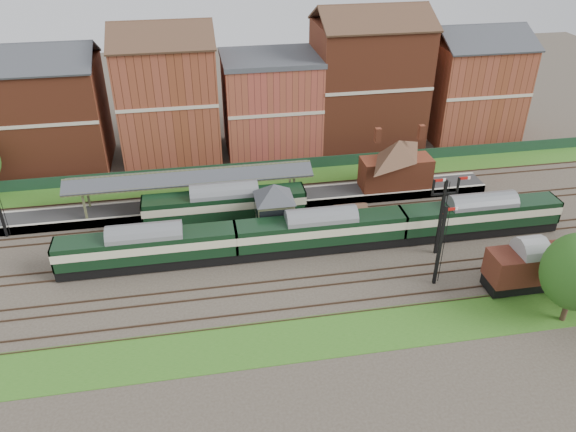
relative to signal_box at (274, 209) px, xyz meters
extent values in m
plane|color=#473D33|center=(3.00, -3.25, -3.19)|extent=(160.00, 160.00, 0.00)
cube|color=#2D6619|center=(3.00, 12.75, -3.16)|extent=(90.00, 4.50, 0.06)
cube|color=#2D6619|center=(3.00, -15.25, -3.16)|extent=(90.00, 5.00, 0.06)
cube|color=#193823|center=(3.00, 14.75, -2.44)|extent=(90.00, 0.12, 1.50)
cube|color=#2D2D2D|center=(-2.00, 6.50, -2.69)|extent=(55.00, 3.40, 1.00)
cube|color=#536548|center=(0.00, 0.00, -1.99)|extent=(3.40, 3.20, 2.40)
cube|color=#4E5032|center=(0.00, 0.00, 0.21)|extent=(3.60, 3.40, 2.00)
pyramid|color=#383A3F|center=(0.00, 0.00, 2.01)|extent=(5.40, 5.40, 1.60)
cube|color=brown|center=(8.00, 0.00, -2.09)|extent=(3.00, 2.40, 2.20)
cube|color=#4C3323|center=(8.00, -0.65, -0.64)|extent=(3.20, 1.34, 0.79)
cube|color=#4C3323|center=(8.00, 0.65, -0.64)|extent=(3.20, 1.34, 0.79)
cube|color=brown|center=(15.00, 6.50, -0.44)|extent=(8.00, 3.00, 3.50)
pyramid|color=#4C3323|center=(15.00, 6.50, 2.41)|extent=(8.10, 8.10, 2.20)
cube|color=brown|center=(12.50, 6.50, 2.91)|extent=(0.60, 0.60, 1.60)
cube|color=brown|center=(17.50, 6.50, 2.91)|extent=(0.60, 0.60, 1.60)
cube|color=#4E5032|center=(-19.00, 5.20, -0.49)|extent=(0.22, 0.22, 3.40)
cube|color=#4E5032|center=(3.00, 7.80, -0.49)|extent=(0.22, 0.22, 3.40)
cube|color=#383A3F|center=(-8.00, 5.55, 1.41)|extent=(26.00, 1.99, 0.90)
cube|color=#383A3F|center=(-8.00, 7.45, 1.41)|extent=(26.00, 1.99, 0.90)
cube|color=#4E5032|center=(-8.00, 6.50, 1.79)|extent=(26.00, 0.20, 0.20)
cube|color=black|center=(15.00, -5.75, 0.81)|extent=(0.25, 0.25, 8.00)
cube|color=black|center=(15.00, -5.75, 3.41)|extent=(2.60, 0.18, 0.18)
cube|color=#B2140F|center=(14.35, -5.75, 4.86)|extent=(1.10, 0.08, 0.25)
cube|color=#B2140F|center=(16.75, -5.75, 4.86)|extent=(1.10, 0.08, 0.25)
cube|color=black|center=(13.00, -10.25, 0.81)|extent=(0.25, 0.25, 8.00)
cube|color=#B2140F|center=(13.55, -10.25, 4.51)|extent=(1.10, 0.08, 0.25)
cube|color=brown|center=(-25.00, 21.75, 3.31)|extent=(14.00, 10.00, 13.00)
cube|color=brown|center=(-10.00, 21.75, 4.31)|extent=(12.00, 10.00, 15.00)
cube|color=#9A3F31|center=(3.00, 21.75, 2.81)|extent=(12.00, 10.00, 12.00)
cube|color=brown|center=(16.00, 21.75, 4.81)|extent=(14.00, 10.00, 16.00)
cube|color=brown|center=(31.00, 21.75, 3.31)|extent=(12.00, 10.00, 13.00)
cube|color=black|center=(-12.44, -3.25, -2.53)|extent=(16.48, 2.31, 1.01)
cube|color=black|center=(-12.44, -3.25, -0.83)|extent=(16.48, 2.56, 2.38)
cube|color=beige|center=(-12.44, -3.25, -0.55)|extent=(16.50, 2.60, 0.82)
cube|color=slate|center=(-12.44, -3.25, 0.49)|extent=(16.48, 2.56, 0.55)
cube|color=black|center=(4.04, -3.25, -2.53)|extent=(16.48, 2.31, 1.01)
cube|color=black|center=(4.04, -3.25, -0.83)|extent=(16.48, 2.56, 2.38)
cube|color=beige|center=(4.04, -3.25, -0.55)|extent=(16.50, 2.60, 0.82)
cube|color=slate|center=(4.04, -3.25, 0.49)|extent=(16.48, 2.56, 0.55)
cube|color=black|center=(20.52, -3.25, -2.53)|extent=(16.48, 2.31, 1.01)
cube|color=black|center=(20.52, -3.25, -0.83)|extent=(16.48, 2.56, 2.38)
cube|color=beige|center=(20.52, -3.25, -0.55)|extent=(16.50, 2.60, 0.82)
cube|color=slate|center=(20.52, -3.25, 0.49)|extent=(16.48, 2.56, 0.55)
cube|color=black|center=(-4.71, 3.25, -2.52)|extent=(16.82, 2.35, 1.03)
cube|color=black|center=(-4.71, 3.25, -0.79)|extent=(16.82, 2.62, 2.43)
cube|color=beige|center=(-4.71, 3.25, -0.50)|extent=(16.84, 2.66, 0.84)
cube|color=slate|center=(-4.71, 3.25, 0.57)|extent=(16.82, 2.62, 0.56)
cube|color=black|center=(20.38, -12.25, -2.53)|extent=(6.69, 2.46, 1.00)
cube|color=#4C1E15|center=(20.38, -12.25, -0.69)|extent=(6.69, 2.90, 2.67)
cube|color=gray|center=(20.38, -12.25, 0.78)|extent=(6.69, 2.90, 0.49)
cylinder|color=#382619|center=(21.52, -16.83, -1.29)|extent=(0.44, 0.44, 3.81)
camera|label=1|loc=(-7.09, -47.75, 28.16)|focal=35.00mm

